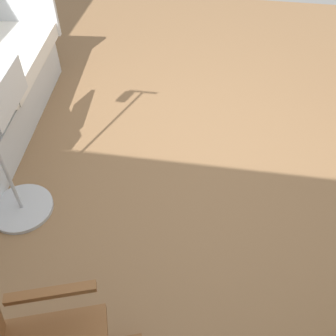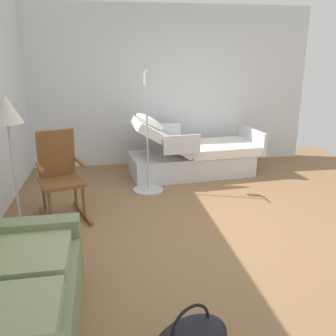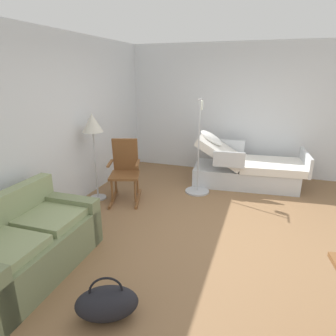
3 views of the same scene
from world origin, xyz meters
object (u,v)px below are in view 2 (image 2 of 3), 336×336
hospital_bed (191,156)px  couch (4,310)px  iv_pole (148,174)px  floor_lamp (7,119)px  rocking_chair (60,176)px

hospital_bed → couch: bearing=149.8°
iv_pole → hospital_bed: bearing=-49.3°
hospital_bed → iv_pole: bearing=130.7°
iv_pole → floor_lamp: bearing=118.3°
hospital_bed → floor_lamp: (-1.53, 2.37, 0.92)m
hospital_bed → iv_pole: size_ratio=1.27×
couch → iv_pole: size_ratio=0.96×
floor_lamp → hospital_bed: bearing=-57.2°
rocking_chair → iv_pole: (0.68, -1.12, -0.25)m
hospital_bed → rocking_chair: hospital_bed is taller
hospital_bed → iv_pole: (-0.68, 0.79, -0.06)m
hospital_bed → rocking_chair: bearing=125.6°
floor_lamp → iv_pole: iv_pole is taller
hospital_bed → couch: size_ratio=1.32×
rocking_chair → floor_lamp: size_ratio=0.71×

